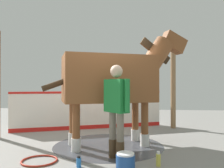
# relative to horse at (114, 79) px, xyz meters

# --- Properties ---
(ground_plane) EXTENTS (16.00, 16.00, 0.02)m
(ground_plane) POSITION_rel_horse_xyz_m (0.47, 0.12, -1.50)
(ground_plane) COLOR gray
(wet_patch) EXTENTS (2.45, 2.45, 0.00)m
(wet_patch) POSITION_rel_horse_xyz_m (0.12, 0.05, -1.49)
(wet_patch) COLOR #42444C
(wet_patch) RESTS_ON ground
(barrier_wall) EXTENTS (4.41, 1.85, 1.17)m
(barrier_wall) POSITION_rel_horse_xyz_m (0.91, -1.92, -0.95)
(barrier_wall) COLOR white
(barrier_wall) RESTS_ON ground
(roof_post_near) EXTENTS (0.16, 0.16, 2.75)m
(roof_post_near) POSITION_rel_horse_xyz_m (-1.67, -2.31, -0.11)
(roof_post_near) COLOR olive
(roof_post_near) RESTS_ON ground
(horse) EXTENTS (3.24, 1.71, 2.67)m
(horse) POSITION_rel_horse_xyz_m (0.00, 0.00, 0.00)
(horse) COLOR brown
(horse) RESTS_ON ground
(handler) EXTENTS (0.50, 0.53, 1.72)m
(handler) POSITION_rel_horse_xyz_m (-0.14, 0.98, -0.49)
(handler) COLOR #47331E
(handler) RESTS_ON ground
(wash_bucket) EXTENTS (0.30, 0.30, 0.29)m
(wash_bucket) POSITION_rel_horse_xyz_m (-0.33, 1.59, -1.35)
(wash_bucket) COLOR #1E478C
(wash_bucket) RESTS_ON ground
(bottle_shampoo) EXTENTS (0.08, 0.08, 0.25)m
(bottle_shampoo) POSITION_rel_horse_xyz_m (-0.87, 1.28, -1.38)
(bottle_shampoo) COLOR #D8CC4C
(bottle_shampoo) RESTS_ON ground
(bottle_spray) EXTENTS (0.08, 0.08, 0.18)m
(bottle_spray) POSITION_rel_horse_xyz_m (0.44, 1.46, -1.41)
(bottle_spray) COLOR blue
(bottle_spray) RESTS_ON ground
(hose_coil) EXTENTS (0.64, 0.64, 0.03)m
(hose_coil) POSITION_rel_horse_xyz_m (1.20, 1.26, -1.47)
(hose_coil) COLOR #B72D1E
(hose_coil) RESTS_ON ground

